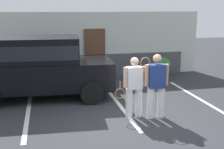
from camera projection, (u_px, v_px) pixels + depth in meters
ground_plane at (133, 122)px, 7.67m from camera, size 40.00×40.00×0.00m
parking_stripe_0 at (28, 111)px, 8.49m from camera, size 0.12×4.40×0.01m
parking_stripe_1 at (119, 104)px, 9.09m from camera, size 0.12×4.40×0.01m
parking_stripe_2 at (199, 98)px, 9.70m from camera, size 0.12×4.40×0.01m
house_frontage at (96, 46)px, 12.68m from camera, size 9.47×0.40×2.82m
parked_suv at (39, 64)px, 9.52m from camera, size 4.71×2.39×2.05m
tennis_player_man at (134, 87)px, 7.88m from camera, size 0.88×0.28×1.68m
tennis_player_woman at (156, 85)px, 7.82m from camera, size 0.79×0.30×1.77m
potted_plant_by_porch at (163, 67)px, 12.39m from camera, size 0.69×0.69×0.90m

